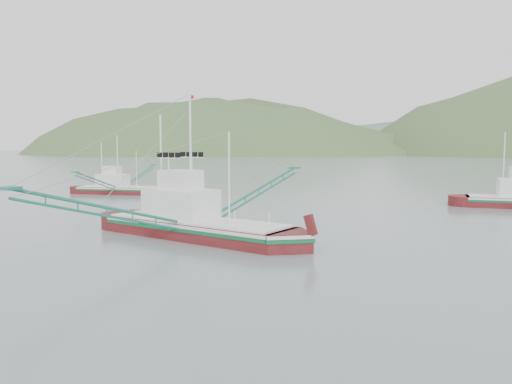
% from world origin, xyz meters
% --- Properties ---
extents(ground, '(1200.00, 1200.00, 0.00)m').
position_xyz_m(ground, '(0.00, 0.00, 0.00)').
color(ground, slate).
rests_on(ground, ground).
extents(main_boat, '(17.70, 30.44, 12.54)m').
position_xyz_m(main_boat, '(-2.71, -0.98, 2.35)').
color(main_boat, '#4E0D0E').
rests_on(main_boat, ground).
extents(bg_boat_left, '(13.83, 24.23, 9.87)m').
position_xyz_m(bg_boat_left, '(-30.69, 27.32, 1.57)').
color(bg_boat_left, '#4E0D0E').
rests_on(bg_boat_left, ground).
extents(headland_left, '(448.00, 308.00, 210.00)m').
position_xyz_m(headland_left, '(-180.00, 360.00, 0.00)').
color(headland_left, '#3F5C2F').
rests_on(headland_left, ground).
extents(ridge_distant, '(960.00, 400.00, 240.00)m').
position_xyz_m(ridge_distant, '(30.00, 560.00, 0.00)').
color(ridge_distant, slate).
rests_on(ridge_distant, ground).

